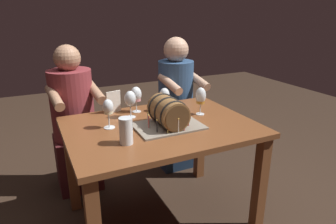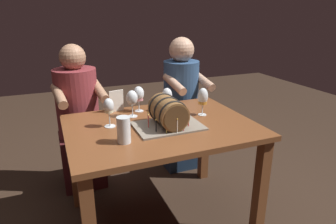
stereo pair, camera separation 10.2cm
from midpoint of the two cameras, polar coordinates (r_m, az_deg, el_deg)
ground_plane at (r=2.32m, az=0.11°, el=-19.28°), size 8.00×8.00×0.00m
dining_table at (r=2.00m, az=0.12°, el=-5.44°), size 1.21×0.89×0.72m
barrel_cake at (r=1.89m, az=1.54°, el=-0.31°), size 0.43×0.30×0.20m
wine_glass_rose at (r=2.18m, az=-4.27°, el=3.28°), size 0.08×0.08×0.19m
wine_glass_red at (r=2.19m, az=1.14°, el=3.03°), size 0.07×0.07×0.17m
wine_glass_amber at (r=2.12m, az=8.01°, el=2.72°), size 0.07×0.07×0.20m
wine_glass_white at (r=1.91m, az=-9.72°, el=0.87°), size 0.07×0.07×0.19m
wine_glass_empty at (r=2.07m, az=-5.47°, el=2.55°), size 0.08×0.08×0.19m
beer_pint at (r=1.69m, az=-6.69°, el=-3.67°), size 0.08×0.08×0.15m
menu_card at (r=2.21m, az=-8.49°, el=2.08°), size 0.11×0.04×0.16m
person_seated_left at (r=2.54m, az=-15.39°, el=-2.21°), size 0.40×0.49×1.19m
person_seated_right at (r=2.78m, az=3.52°, el=0.39°), size 0.38×0.48×1.21m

